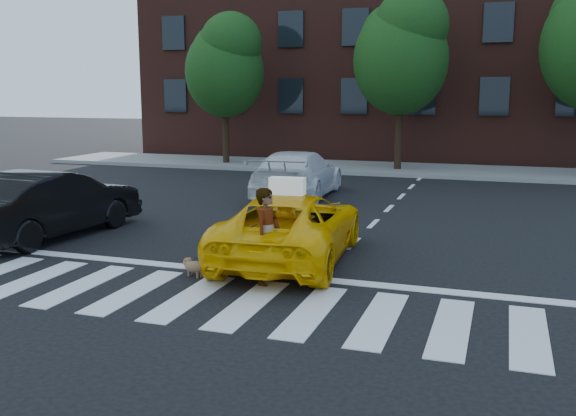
{
  "coord_description": "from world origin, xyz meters",
  "views": [
    {
      "loc": [
        4.56,
        -8.63,
        3.18
      ],
      "look_at": [
        0.87,
        2.24,
        1.1
      ],
      "focal_mm": 40.0,
      "sensor_mm": 36.0,
      "label": 1
    }
  ],
  "objects_px": {
    "tree_mid": "(402,48)",
    "white_suv": "(298,174)",
    "woman": "(267,236)",
    "dog": "(193,266)",
    "tree_left": "(225,62)",
    "black_sedan": "(50,204)",
    "taxi": "(291,227)"
  },
  "relations": [
    {
      "from": "tree_mid",
      "to": "dog",
      "type": "height_order",
      "value": "tree_mid"
    },
    {
      "from": "taxi",
      "to": "tree_mid",
      "type": "bearing_deg",
      "value": -93.64
    },
    {
      "from": "tree_left",
      "to": "woman",
      "type": "height_order",
      "value": "tree_left"
    },
    {
      "from": "woman",
      "to": "tree_left",
      "type": "bearing_deg",
      "value": 35.97
    },
    {
      "from": "white_suv",
      "to": "woman",
      "type": "distance_m",
      "value": 9.04
    },
    {
      "from": "black_sedan",
      "to": "woman",
      "type": "relative_size",
      "value": 2.78
    },
    {
      "from": "black_sedan",
      "to": "dog",
      "type": "xyz_separation_m",
      "value": [
        4.42,
        -1.8,
        -0.57
      ]
    },
    {
      "from": "tree_left",
      "to": "dog",
      "type": "distance_m",
      "value": 17.67
    },
    {
      "from": "tree_left",
      "to": "white_suv",
      "type": "relative_size",
      "value": 1.32
    },
    {
      "from": "woman",
      "to": "dog",
      "type": "distance_m",
      "value": 1.53
    },
    {
      "from": "white_suv",
      "to": "dog",
      "type": "height_order",
      "value": "white_suv"
    },
    {
      "from": "tree_mid",
      "to": "dog",
      "type": "xyz_separation_m",
      "value": [
        -1.03,
        -15.88,
        -4.67
      ]
    },
    {
      "from": "tree_mid",
      "to": "black_sedan",
      "type": "bearing_deg",
      "value": -111.2
    },
    {
      "from": "tree_mid",
      "to": "white_suv",
      "type": "distance_m",
      "value": 8.48
    },
    {
      "from": "tree_mid",
      "to": "white_suv",
      "type": "height_order",
      "value": "tree_mid"
    },
    {
      "from": "black_sedan",
      "to": "dog",
      "type": "relative_size",
      "value": 8.71
    },
    {
      "from": "black_sedan",
      "to": "tree_mid",
      "type": "bearing_deg",
      "value": -106.26
    },
    {
      "from": "tree_mid",
      "to": "white_suv",
      "type": "bearing_deg",
      "value": -105.14
    },
    {
      "from": "tree_left",
      "to": "white_suv",
      "type": "height_order",
      "value": "tree_left"
    },
    {
      "from": "taxi",
      "to": "tree_left",
      "type": "bearing_deg",
      "value": -66.11
    },
    {
      "from": "black_sedan",
      "to": "white_suv",
      "type": "height_order",
      "value": "black_sedan"
    },
    {
      "from": "woman",
      "to": "white_suv",
      "type": "bearing_deg",
      "value": 24.36
    },
    {
      "from": "white_suv",
      "to": "tree_mid",
      "type": "bearing_deg",
      "value": -108.38
    },
    {
      "from": "tree_left",
      "to": "white_suv",
      "type": "bearing_deg",
      "value": -52.1
    },
    {
      "from": "black_sedan",
      "to": "dog",
      "type": "bearing_deg",
      "value": 162.77
    },
    {
      "from": "tree_left",
      "to": "dog",
      "type": "relative_size",
      "value": 12.49
    },
    {
      "from": "tree_left",
      "to": "woman",
      "type": "relative_size",
      "value": 3.99
    },
    {
      "from": "dog",
      "to": "woman",
      "type": "bearing_deg",
      "value": 20.5
    },
    {
      "from": "woman",
      "to": "tree_mid",
      "type": "bearing_deg",
      "value": 10.96
    },
    {
      "from": "tree_mid",
      "to": "dog",
      "type": "bearing_deg",
      "value": -93.73
    },
    {
      "from": "taxi",
      "to": "white_suv",
      "type": "relative_size",
      "value": 0.95
    },
    {
      "from": "taxi",
      "to": "white_suv",
      "type": "xyz_separation_m",
      "value": [
        -2.16,
        7.12,
        0.07
      ]
    }
  ]
}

